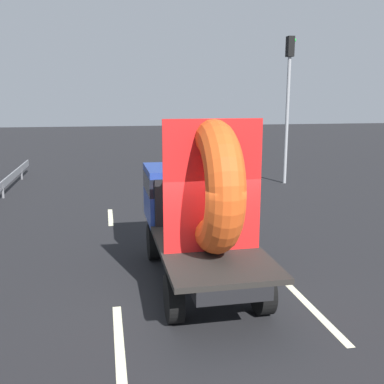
{
  "coord_description": "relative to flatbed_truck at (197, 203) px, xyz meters",
  "views": [
    {
      "loc": [
        -1.91,
        -8.05,
        4.01
      ],
      "look_at": [
        0.07,
        1.97,
        1.86
      ],
      "focal_mm": 41.6,
      "sensor_mm": 36.0,
      "label": 1
    }
  ],
  "objects": [
    {
      "name": "distant_sedan",
      "position": [
        3.74,
        16.99,
        -1.04
      ],
      "size": [
        1.7,
        3.97,
        1.29
      ],
      "color": "black",
      "rests_on": "ground_plane"
    },
    {
      "name": "traffic_light",
      "position": [
        6.53,
        10.52,
        2.61
      ],
      "size": [
        0.42,
        0.36,
        6.8
      ],
      "color": "gray",
      "rests_on": "ground_plane"
    },
    {
      "name": "oncoming_car",
      "position": [
        6.57,
        22.4,
        -1.05
      ],
      "size": [
        1.68,
        3.92,
        1.28
      ],
      "color": "black",
      "rests_on": "ground_plane"
    },
    {
      "name": "lane_dash_right_near",
      "position": [
        1.87,
        -2.16,
        -1.73
      ],
      "size": [
        0.16,
        2.56,
        0.01
      ],
      "primitive_type": "cube",
      "rotation": [
        0.0,
        0.0,
        1.57
      ],
      "color": "beige",
      "rests_on": "ground_plane"
    },
    {
      "name": "lane_dash_right_far",
      "position": [
        1.87,
        5.83,
        -1.73
      ],
      "size": [
        0.16,
        2.37,
        0.01
      ],
      "primitive_type": "cube",
      "rotation": [
        0.0,
        0.0,
        1.57
      ],
      "color": "beige",
      "rests_on": "ground_plane"
    },
    {
      "name": "lane_dash_left_far",
      "position": [
        -1.87,
        5.69,
        -1.73
      ],
      "size": [
        0.16,
        2.21,
        0.01
      ],
      "primitive_type": "cube",
      "rotation": [
        0.0,
        0.0,
        1.57
      ],
      "color": "beige",
      "rests_on": "ground_plane"
    },
    {
      "name": "lane_dash_left_near",
      "position": [
        -1.87,
        -2.65,
        -1.73
      ],
      "size": [
        0.16,
        2.9,
        0.01
      ],
      "primitive_type": "cube",
      "rotation": [
        0.0,
        0.0,
        1.57
      ],
      "color": "beige",
      "rests_on": "ground_plane"
    },
    {
      "name": "ground_plane",
      "position": [
        -0.07,
        -1.37,
        -1.74
      ],
      "size": [
        120.0,
        120.0,
        0.0
      ],
      "primitive_type": "plane",
      "color": "black"
    },
    {
      "name": "flatbed_truck",
      "position": [
        0.0,
        0.0,
        0.0
      ],
      "size": [
        2.02,
        5.28,
        3.65
      ],
      "color": "black",
      "rests_on": "ground_plane"
    }
  ]
}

